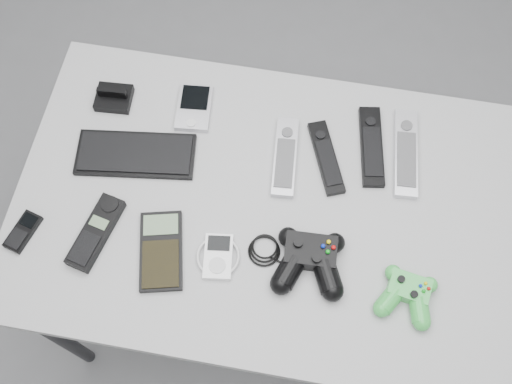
% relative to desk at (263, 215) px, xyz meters
% --- Properties ---
extents(floor, '(3.50, 3.50, 0.00)m').
position_rel_desk_xyz_m(floor, '(0.02, -0.02, -0.71)').
color(floor, slate).
rests_on(floor, ground).
extents(desk, '(1.16, 0.75, 0.78)m').
position_rel_desk_xyz_m(desk, '(0.00, 0.00, 0.00)').
color(desk, '#99999B').
rests_on(desk, floor).
extents(pda_keyboard, '(0.30, 0.15, 0.02)m').
position_rel_desk_xyz_m(pda_keyboard, '(-0.32, 0.07, 0.08)').
color(pda_keyboard, black).
rests_on(pda_keyboard, desk).
extents(dock_bracket, '(0.09, 0.08, 0.05)m').
position_rel_desk_xyz_m(dock_bracket, '(-0.42, 0.21, 0.09)').
color(dock_bracket, black).
rests_on(dock_bracket, desk).
extents(pda, '(0.09, 0.14, 0.02)m').
position_rel_desk_xyz_m(pda, '(-0.21, 0.22, 0.08)').
color(pda, '#B4B3BB').
rests_on(pda, desk).
extents(remote_silver_a, '(0.07, 0.21, 0.02)m').
position_rel_desk_xyz_m(remote_silver_a, '(0.03, 0.13, 0.08)').
color(remote_silver_a, '#B4B3BB').
rests_on(remote_silver_a, desk).
extents(remote_black_a, '(0.11, 0.20, 0.02)m').
position_rel_desk_xyz_m(remote_black_a, '(0.13, 0.14, 0.08)').
color(remote_black_a, black).
rests_on(remote_black_a, desk).
extents(remote_black_b, '(0.08, 0.22, 0.02)m').
position_rel_desk_xyz_m(remote_black_b, '(0.23, 0.19, 0.08)').
color(remote_black_b, black).
rests_on(remote_black_b, desk).
extents(remote_silver_b, '(0.07, 0.24, 0.02)m').
position_rel_desk_xyz_m(remote_silver_b, '(0.31, 0.19, 0.08)').
color(remote_silver_b, silver).
rests_on(remote_silver_b, desk).
extents(mobile_phone, '(0.07, 0.10, 0.02)m').
position_rel_desk_xyz_m(mobile_phone, '(-0.52, -0.16, 0.08)').
color(mobile_phone, black).
rests_on(mobile_phone, desk).
extents(cordless_handset, '(0.10, 0.19, 0.03)m').
position_rel_desk_xyz_m(cordless_handset, '(-0.36, -0.14, 0.08)').
color(cordless_handset, black).
rests_on(cordless_handset, desk).
extents(calculator, '(0.13, 0.20, 0.02)m').
position_rel_desk_xyz_m(calculator, '(-0.21, -0.15, 0.08)').
color(calculator, black).
rests_on(calculator, desk).
extents(mp3_player, '(0.11, 0.12, 0.02)m').
position_rel_desk_xyz_m(mp3_player, '(-0.08, -0.15, 0.08)').
color(mp3_player, white).
rests_on(mp3_player, desk).
extents(controller_black, '(0.28, 0.18, 0.05)m').
position_rel_desk_xyz_m(controller_black, '(0.12, -0.12, 0.09)').
color(controller_black, black).
rests_on(controller_black, desk).
extents(controller_green, '(0.14, 0.15, 0.04)m').
position_rel_desk_xyz_m(controller_green, '(0.34, -0.16, 0.09)').
color(controller_green, green).
rests_on(controller_green, desk).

